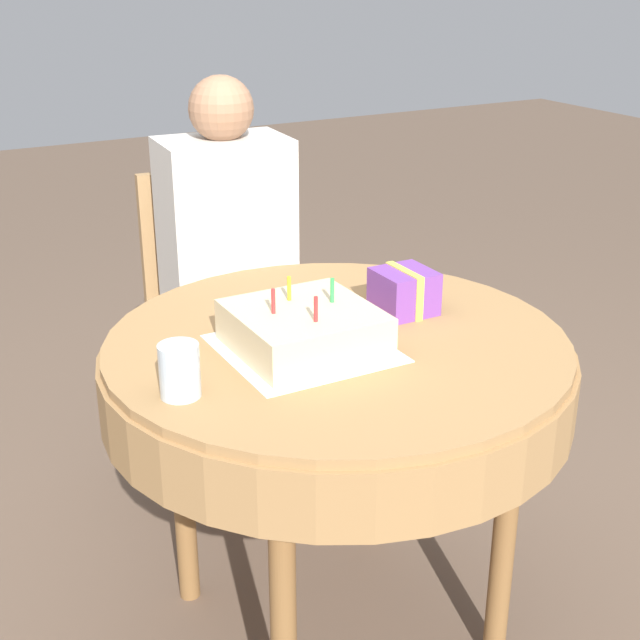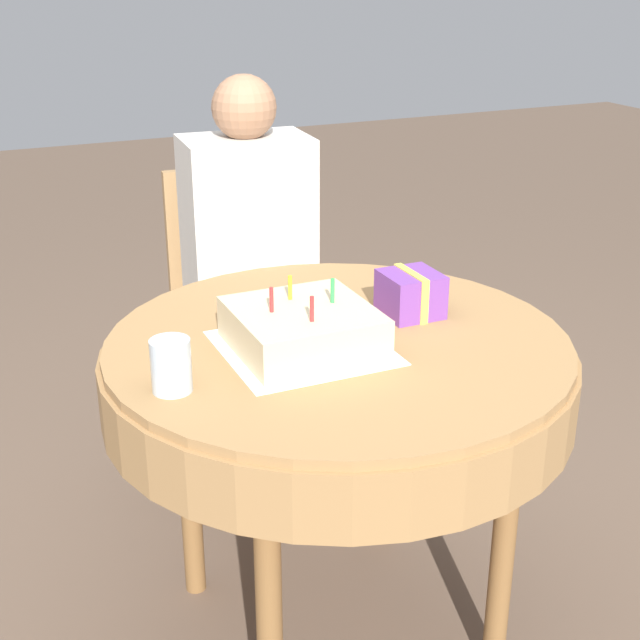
% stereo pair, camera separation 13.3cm
% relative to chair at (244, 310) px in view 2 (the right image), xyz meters
% --- Properties ---
extents(ground_plane, '(12.00, 12.00, 0.00)m').
position_rel_chair_xyz_m(ground_plane, '(-0.08, -0.82, -0.49)').
color(ground_plane, brown).
extents(dining_table, '(0.97, 0.97, 0.74)m').
position_rel_chair_xyz_m(dining_table, '(-0.08, -0.82, 0.16)').
color(dining_table, '#9E7547').
rests_on(dining_table, ground_plane).
extents(chair, '(0.46, 0.46, 0.89)m').
position_rel_chair_xyz_m(chair, '(0.00, 0.00, 0.00)').
color(chair, '#A37A4C').
rests_on(chair, ground_plane).
extents(person, '(0.36, 0.34, 1.18)m').
position_rel_chair_xyz_m(person, '(-0.01, -0.09, 0.21)').
color(person, '#9E7051').
rests_on(person, ground_plane).
extents(napkin, '(0.32, 0.32, 0.00)m').
position_rel_chair_xyz_m(napkin, '(-0.17, -0.83, 0.25)').
color(napkin, white).
rests_on(napkin, dining_table).
extents(birthday_cake, '(0.27, 0.27, 0.13)m').
position_rel_chair_xyz_m(birthday_cake, '(-0.17, -0.83, 0.30)').
color(birthday_cake, beige).
rests_on(birthday_cake, dining_table).
extents(drinking_glass, '(0.07, 0.07, 0.10)m').
position_rel_chair_xyz_m(drinking_glass, '(-0.45, -0.91, 0.30)').
color(drinking_glass, silver).
rests_on(drinking_glass, dining_table).
extents(gift_box, '(0.12, 0.12, 0.10)m').
position_rel_chair_xyz_m(gift_box, '(0.12, -0.77, 0.30)').
color(gift_box, '#753D99').
rests_on(gift_box, dining_table).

